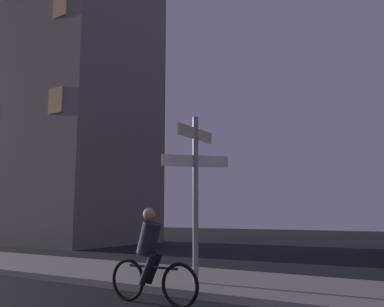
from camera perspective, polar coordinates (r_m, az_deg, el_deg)
sidewalk_kerb at (r=10.04m, az=-4.62°, el=-16.55°), size 40.00×2.99×0.14m
signpost at (r=8.62m, az=0.48°, el=-4.09°), size 1.03×1.35×3.40m
cyclist at (r=7.31m, az=-5.71°, el=-14.24°), size 1.82×0.32×1.61m
building_left_block at (r=26.73m, az=-18.52°, el=12.66°), size 11.76×6.63×21.84m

